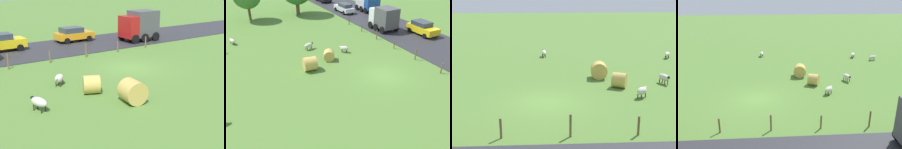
% 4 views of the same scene
% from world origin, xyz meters
% --- Properties ---
extents(ground_plane, '(160.00, 160.00, 0.00)m').
position_xyz_m(ground_plane, '(0.00, 0.00, 0.00)').
color(ground_plane, '#517A33').
extents(road_strip, '(8.00, 80.00, 0.06)m').
position_xyz_m(road_strip, '(9.94, 0.00, 0.03)').
color(road_strip, '#2D2D33').
rests_on(road_strip, ground_plane).
extents(sheep_0, '(1.29, 0.82, 0.77)m').
position_xyz_m(sheep_0, '(-3.81, 9.16, 0.52)').
color(sheep_0, beige).
rests_on(sheep_0, ground_plane).
extents(sheep_1, '(1.05, 1.05, 0.75)m').
position_xyz_m(sheep_1, '(-0.61, 6.47, 0.49)').
color(sheep_1, beige).
rests_on(sheep_1, ground_plane).
extents(hay_bale_0, '(1.44, 1.38, 1.12)m').
position_xyz_m(hay_bale_0, '(-3.05, 5.46, 0.56)').
color(hay_bale_0, tan).
rests_on(hay_bale_0, ground_plane).
extents(hay_bale_1, '(1.39, 1.48, 1.34)m').
position_xyz_m(hay_bale_1, '(-5.68, 4.34, 0.67)').
color(hay_bale_1, tan).
rests_on(hay_bale_1, ground_plane).
extents(fence_post_0, '(0.12, 0.12, 1.14)m').
position_xyz_m(fence_post_0, '(5.06, -5.70, 0.57)').
color(fence_post_0, brown).
rests_on(fence_post_0, ground_plane).
extents(fence_post_1, '(0.12, 0.12, 1.06)m').
position_xyz_m(fence_post_1, '(5.06, -2.25, 0.53)').
color(fence_post_1, brown).
rests_on(fence_post_1, ground_plane).
extents(fence_post_2, '(0.12, 0.12, 1.20)m').
position_xyz_m(fence_post_2, '(5.06, 1.19, 0.60)').
color(fence_post_2, brown).
rests_on(fence_post_2, ground_plane).
extents(fence_post_3, '(0.12, 0.12, 1.02)m').
position_xyz_m(fence_post_3, '(5.06, 4.64, 0.51)').
color(fence_post_3, brown).
rests_on(fence_post_3, ground_plane).
extents(fence_post_4, '(0.12, 0.12, 1.23)m').
position_xyz_m(fence_post_4, '(5.06, 8.08, 0.62)').
color(fence_post_4, brown).
rests_on(fence_post_4, ground_plane).
extents(truck_1, '(2.66, 4.01, 3.28)m').
position_xyz_m(truck_1, '(8.21, -7.42, 1.79)').
color(truck_1, '#B21919').
rests_on(truck_1, road_strip).
extents(car_0, '(1.99, 4.39, 1.62)m').
position_xyz_m(car_0, '(11.51, -10.27, 0.90)').
color(car_0, yellow).
rests_on(car_0, road_strip).
extents(car_1, '(2.20, 4.22, 1.68)m').
position_xyz_m(car_1, '(11.53, 6.72, 0.93)').
color(car_1, yellow).
rests_on(car_1, road_strip).
extents(car_2, '(2.16, 4.12, 1.56)m').
position_xyz_m(car_2, '(11.91, -1.16, 0.87)').
color(car_2, orange).
rests_on(car_2, road_strip).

